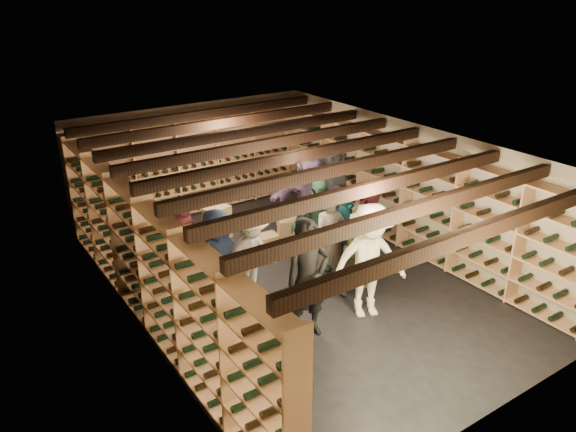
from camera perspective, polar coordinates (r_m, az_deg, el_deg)
The scene contains 23 objects.
ground at distance 9.89m, azimuth 0.72°, elevation -6.55°, with size 8.00×8.00×0.00m, color black.
walls at distance 9.35m, azimuth 0.76°, elevation -0.15°, with size 5.52×8.02×2.40m.
ceiling at distance 8.94m, azimuth 0.80°, elevation 6.92°, with size 5.50×8.00×0.01m, color beige.
ceiling_joists at distance 8.98m, azimuth 0.80°, elevation 6.06°, with size 5.40×7.12×0.18m.
wine_rack_left at distance 8.36m, azimuth -13.96°, elevation -4.85°, with size 0.32×7.50×2.15m.
wine_rack_right at distance 10.96m, azimuth 11.89°, elevation 2.23°, with size 0.32×7.50×2.15m.
wine_rack_back at distance 12.53m, azimuth -9.29°, elevation 5.10°, with size 4.70×0.30×2.15m.
crate_stack_left at distance 11.35m, azimuth -7.21°, elevation -0.70°, with size 0.57×0.46×0.68m.
crate_stack_right at distance 11.13m, azimuth 0.33°, elevation -1.50°, with size 0.58×0.49×0.51m.
crate_loose at distance 11.17m, azimuth -2.28°, elevation -2.38°, with size 0.50×0.33×0.17m, color tan.
person_0 at distance 8.86m, azimuth -12.14°, elevation -5.09°, with size 0.77×0.50×1.57m, color black.
person_1 at distance 8.07m, azimuth 1.99°, elevation -6.41°, with size 0.67×0.44×1.85m, color black.
person_2 at distance 9.29m, azimuth 7.46°, elevation -3.36°, with size 0.76×0.59×1.57m, color #565A3A.
person_3 at distance 8.61m, azimuth 8.23°, elevation -4.59°, with size 1.20×0.69×1.86m, color beige.
person_4 at distance 10.11m, azimuth 5.90°, elevation -1.27°, with size 0.87×0.36×1.48m, color #1E656D.
person_5 at distance 9.29m, azimuth -10.60°, elevation -3.62°, with size 1.44×0.46×1.55m, color maroon.
person_6 at distance 8.98m, azimuth -7.23°, elevation -4.14°, with size 0.79×0.51×1.62m, color #1C2947.
person_7 at distance 9.42m, azimuth 4.30°, elevation -2.50°, with size 0.61×0.40×1.66m, color gray.
person_8 at distance 9.75m, azimuth 8.32°, elevation -1.74°, with size 0.81×0.63×1.67m, color #40131A.
person_9 at distance 9.04m, azimuth -3.74°, elevation -4.06°, with size 1.00×0.58×1.55m, color #B0AFA0.
person_10 at distance 9.86m, azimuth 2.99°, elevation -0.96°, with size 1.03×0.43×1.75m, color #264D37.
person_11 at distance 11.10m, azimuth 2.17°, elevation 2.06°, with size 1.68×0.53×1.81m, color slate.
person_12 at distance 11.41m, azimuth 4.41°, elevation 2.68°, with size 0.90×0.58×1.83m, color #2D2E32.
Camera 1 is at (-4.89, -7.05, 4.91)m, focal length 35.00 mm.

